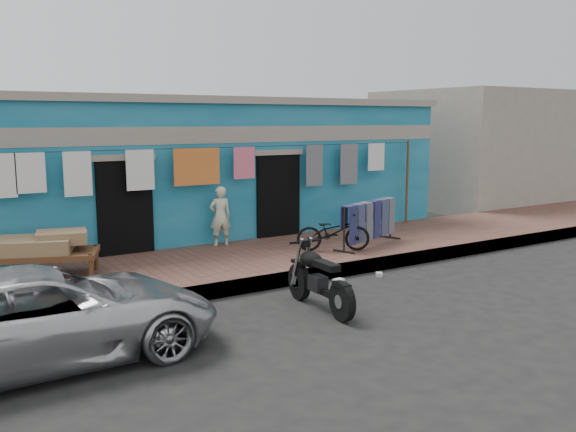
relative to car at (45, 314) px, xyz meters
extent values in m
plane|color=black|center=(4.52, -0.23, -0.59)|extent=(80.00, 80.00, 0.00)
cube|color=brown|center=(4.52, 2.77, -0.47)|extent=(28.00, 3.00, 0.25)
cube|color=gray|center=(4.52, 1.32, -0.47)|extent=(28.00, 0.10, 0.25)
cube|color=#136789|center=(4.52, 6.77, 1.01)|extent=(12.00, 5.00, 3.20)
cube|color=#9E9384|center=(4.52, 4.33, 1.96)|extent=(12.00, 0.14, 0.35)
cube|color=#9E9384|center=(4.52, 6.77, 2.69)|extent=(12.20, 5.20, 0.16)
cube|color=black|center=(2.32, 4.25, 0.46)|extent=(1.10, 0.10, 2.10)
cube|color=black|center=(5.82, 4.25, 0.46)|extent=(1.10, 0.10, 2.10)
cube|color=#9E9384|center=(15.52, 6.77, 1.31)|extent=(6.00, 5.00, 3.80)
cylinder|color=brown|center=(9.52, 4.02, 0.71)|extent=(0.06, 0.06, 2.10)
cylinder|color=black|center=(4.52, 4.02, 1.71)|extent=(10.00, 0.01, 0.01)
cube|color=silver|center=(0.60, 4.02, 1.35)|extent=(0.50, 0.02, 0.71)
cube|color=silver|center=(1.40, 4.02, 1.30)|extent=(0.50, 0.02, 0.82)
cube|color=silver|center=(2.58, 4.02, 1.32)|extent=(0.55, 0.02, 0.78)
cube|color=#CC4C26|center=(3.76, 4.02, 1.33)|extent=(1.00, 0.02, 0.75)
cube|color=#D56079|center=(4.84, 4.02, 1.37)|extent=(0.50, 0.02, 0.68)
cube|color=slate|center=(6.65, 4.02, 1.24)|extent=(0.45, 0.02, 0.93)
cube|color=slate|center=(7.64, 4.02, 1.23)|extent=(0.50, 0.02, 0.95)
cube|color=silver|center=(8.48, 4.02, 1.38)|extent=(0.50, 0.02, 0.66)
imported|color=silver|center=(0.00, 0.00, 0.00)|extent=(4.26, 2.02, 1.19)
imported|color=beige|center=(4.23, 3.97, 0.28)|extent=(0.49, 0.37, 1.25)
imported|color=black|center=(5.93, 2.29, 0.13)|extent=(1.53, 1.16, 0.94)
cube|color=silver|center=(5.08, 0.97, -0.55)|extent=(0.20, 0.16, 0.08)
cube|color=silver|center=(6.01, 0.97, -0.56)|extent=(0.16, 0.18, 0.07)
cube|color=silver|center=(4.55, 0.83, -0.55)|extent=(0.17, 0.21, 0.08)
camera|label=1|loc=(-1.26, -7.39, 2.28)|focal=38.00mm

